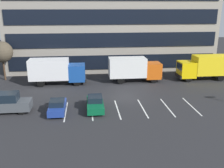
{
  "coord_description": "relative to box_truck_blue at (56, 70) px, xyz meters",
  "views": [
    {
      "loc": [
        -4.73,
        -29.65,
        10.8
      ],
      "look_at": [
        -1.5,
        1.12,
        1.4
      ],
      "focal_mm": 41.19,
      "sensor_mm": 36.0,
      "label": 1
    }
  ],
  "objects": [
    {
      "name": "bare_tree",
      "position": [
        -8.1,
        3.15,
        2.2
      ],
      "size": [
        3.12,
        3.12,
        5.86
      ],
      "color": "#473323",
      "rests_on": "ground_plane"
    },
    {
      "name": "box_truck_blue",
      "position": [
        0.0,
        0.0,
        0.0
      ],
      "size": [
        7.95,
        2.63,
        3.69
      ],
      "color": "#194799",
      "rests_on": "ground_plane"
    },
    {
      "name": "suv_charcoal",
      "position": [
        -4.17,
        -9.76,
        -1.05
      ],
      "size": [
        4.71,
        2.0,
        2.13
      ],
      "color": "#474C51",
      "rests_on": "ground_plane"
    },
    {
      "name": "sedan_forest",
      "position": [
        5.05,
        -10.06,
        -1.37
      ],
      "size": [
        1.76,
        4.2,
        1.5
      ],
      "color": "#0C5933",
      "rests_on": "ground_plane"
    },
    {
      "name": "office_building",
      "position": [
        8.9,
        11.53,
        8.73
      ],
      "size": [
        35.17,
        12.77,
        21.6
      ],
      "color": "gray",
      "rests_on": "ground_plane"
    },
    {
      "name": "lot_markings",
      "position": [
        8.9,
        -10.25,
        -2.07
      ],
      "size": [
        14.14,
        5.4,
        0.01
      ],
      "color": "silver",
      "rests_on": "ground_plane"
    },
    {
      "name": "box_truck_orange",
      "position": [
        11.22,
        0.23,
        -0.04
      ],
      "size": [
        7.79,
        2.58,
        3.61
      ],
      "color": "#D85914",
      "rests_on": "ground_plane"
    },
    {
      "name": "box_truck_yellow_all",
      "position": [
        22.18,
        0.22,
        0.01
      ],
      "size": [
        7.97,
        2.64,
        3.7
      ],
      "color": "yellow",
      "rests_on": "ground_plane"
    },
    {
      "name": "ground_plane",
      "position": [
        8.9,
        -6.42,
        -2.08
      ],
      "size": [
        120.0,
        120.0,
        0.0
      ],
      "primitive_type": "plane",
      "color": "#262628"
    },
    {
      "name": "sedan_navy",
      "position": [
        1.06,
        -10.39,
        -1.4
      ],
      "size": [
        1.68,
        4.01,
        1.44
      ],
      "color": "navy",
      "rests_on": "ground_plane"
    }
  ]
}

